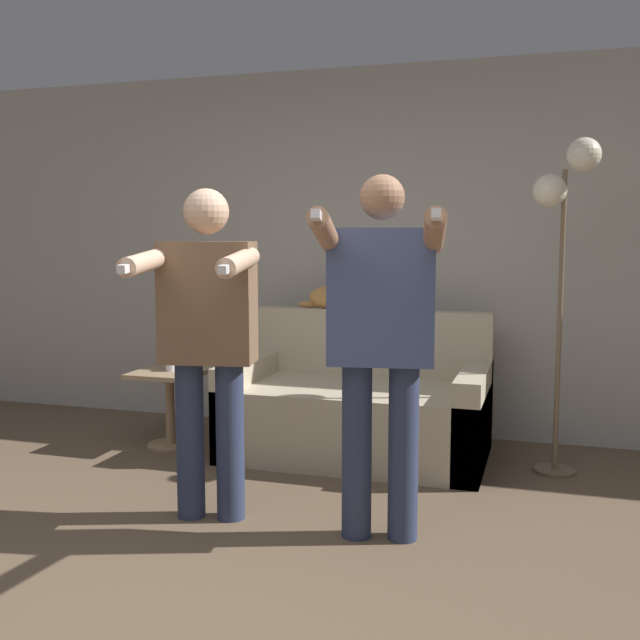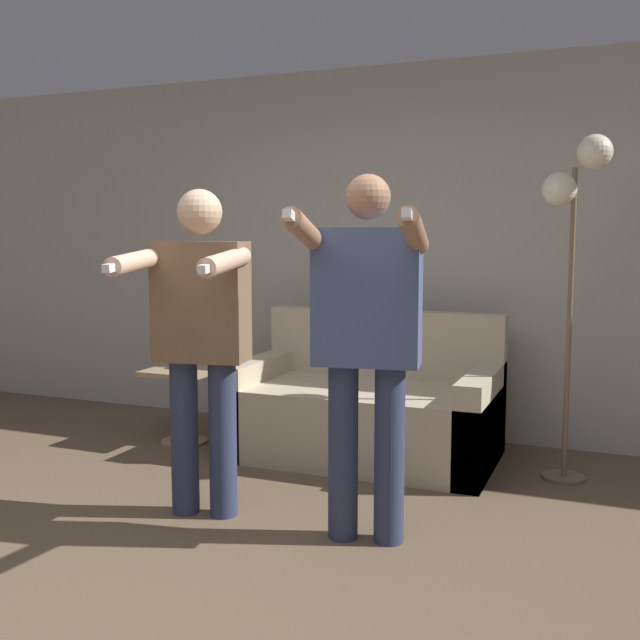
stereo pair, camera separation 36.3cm
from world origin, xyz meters
name	(u,v)px [view 1 (the left image)]	position (x,y,z in m)	size (l,w,h in m)	color
ground_plane	(194,594)	(0.00, 0.00, 0.00)	(16.00, 16.00, 0.00)	brown
wall_back	(361,252)	(0.00, 2.72, 1.30)	(10.00, 0.05, 2.60)	#B7B2A8
couch	(358,410)	(0.15, 2.06, 0.29)	(1.64, 0.94, 0.91)	beige
person_left	(207,331)	(-0.29, 0.75, 0.95)	(0.60, 0.74, 1.64)	#2D3856
person_right	(381,330)	(0.58, 0.75, 0.99)	(0.62, 0.73, 1.69)	#2D3856
cat	(333,296)	(-0.12, 2.42, 1.00)	(0.44, 0.13, 0.19)	tan
floor_lamp	(565,208)	(1.38, 2.04, 1.57)	(0.37, 0.25, 1.97)	#756047
side_table	(170,392)	(-1.11, 1.87, 0.37)	(0.45, 0.45, 0.52)	#A38460
cup	(171,364)	(-1.10, 1.88, 0.56)	(0.07, 0.07, 0.09)	silver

